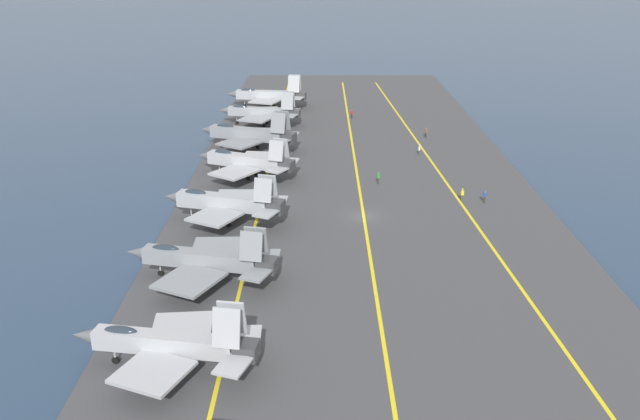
{
  "coord_description": "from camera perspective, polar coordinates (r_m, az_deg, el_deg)",
  "views": [
    {
      "loc": [
        -78.72,
        5.36,
        31.88
      ],
      "look_at": [
        -4.36,
        5.47,
        2.9
      ],
      "focal_mm": 38.0,
      "sensor_mm": 36.0,
      "label": 1
    }
  ],
  "objects": [
    {
      "name": "ground_plane",
      "position": [
        85.1,
        3.69,
        -0.75
      ],
      "size": [
        2000.0,
        2000.0,
        0.0
      ],
      "primitive_type": "plane",
      "color": "navy"
    },
    {
      "name": "carrier_deck",
      "position": [
        85.02,
        3.69,
        -0.63
      ],
      "size": [
        199.08,
        48.51,
        0.4
      ],
      "primitive_type": "cube",
      "color": "#424244",
      "rests_on": "ground"
    },
    {
      "name": "deck_stripe_foul_line",
      "position": [
        86.81,
        12.52,
        -0.5
      ],
      "size": [
        178.9,
        10.62,
        0.01
      ],
      "primitive_type": "cube",
      "rotation": [
        0.0,
        0.0,
        0.06
      ],
      "color": "yellow",
      "rests_on": "carrier_deck"
    },
    {
      "name": "deck_stripe_centerline",
      "position": [
        84.95,
        3.7,
        -0.5
      ],
      "size": [
        179.17,
        0.36,
        0.01
      ],
      "primitive_type": "cube",
      "color": "yellow",
      "rests_on": "carrier_deck"
    },
    {
      "name": "deck_stripe_edge_line",
      "position": [
        85.15,
        -5.3,
        -0.5
      ],
      "size": [
        179.17,
        0.54,
        0.01
      ],
      "primitive_type": "cube",
      "rotation": [
        0.0,
        0.0,
        -0.0
      ],
      "color": "yellow",
      "rests_on": "carrier_deck"
    },
    {
      "name": "parked_jet_second",
      "position": [
        55.55,
        -12.63,
        -10.89
      ],
      "size": [
        12.08,
        15.41,
        6.27
      ],
      "color": "#A8AAAF",
      "rests_on": "carrier_deck"
    },
    {
      "name": "parked_jet_third",
      "position": [
        68.75,
        -9.77,
        -4.11
      ],
      "size": [
        13.81,
        15.96,
        6.08
      ],
      "color": "gray",
      "rests_on": "carrier_deck"
    },
    {
      "name": "parked_jet_fourth",
      "position": [
        82.52,
        -8.0,
        0.66
      ],
      "size": [
        12.6,
        15.54,
        6.4
      ],
      "color": "#9EA3A8",
      "rests_on": "carrier_deck"
    },
    {
      "name": "parked_jet_fifth",
      "position": [
        98.9,
        -6.2,
        4.12
      ],
      "size": [
        14.0,
        15.47,
        6.24
      ],
      "color": "#A8AAAF",
      "rests_on": "carrier_deck"
    },
    {
      "name": "parked_jet_sixth",
      "position": [
        112.45,
        -6.05,
        6.39
      ],
      "size": [
        13.47,
        17.12,
        6.96
      ],
      "color": "gray",
      "rests_on": "carrier_deck"
    },
    {
      "name": "parked_jet_seventh",
      "position": [
        128.69,
        -4.98,
        8.24
      ],
      "size": [
        13.0,
        15.79,
        6.53
      ],
      "color": "#93999E",
      "rests_on": "carrier_deck"
    },
    {
      "name": "parked_jet_eighth",
      "position": [
        143.36,
        -4.41,
        9.64
      ],
      "size": [
        12.62,
        16.93,
        6.92
      ],
      "color": "#A8AAAF",
      "rests_on": "carrier_deck"
    },
    {
      "name": "crew_white_vest",
      "position": [
        110.8,
        8.37,
        5.07
      ],
      "size": [
        0.44,
        0.36,
        1.74
      ],
      "color": "#4C473D",
      "rests_on": "carrier_deck"
    },
    {
      "name": "crew_brown_vest",
      "position": [
        121.58,
        8.91,
        6.5
      ],
      "size": [
        0.45,
        0.39,
        1.77
      ],
      "color": "#232328",
      "rests_on": "carrier_deck"
    },
    {
      "name": "crew_yellow_vest",
      "position": [
        91.37,
        11.89,
        1.31
      ],
      "size": [
        0.31,
        0.41,
        1.77
      ],
      "color": "#4C473D",
      "rests_on": "carrier_deck"
    },
    {
      "name": "crew_red_vest",
      "position": [
        134.09,
        2.69,
        8.12
      ],
      "size": [
        0.45,
        0.46,
        1.78
      ],
      "color": "#232328",
      "rests_on": "carrier_deck"
    },
    {
      "name": "crew_green_vest",
      "position": [
        96.35,
        4.93,
        2.76
      ],
      "size": [
        0.37,
        0.45,
        1.79
      ],
      "color": "#383328",
      "rests_on": "carrier_deck"
    },
    {
      "name": "crew_blue_vest",
      "position": [
        91.38,
        13.71,
        1.15
      ],
      "size": [
        0.41,
        0.46,
        1.73
      ],
      "color": "#383328",
      "rests_on": "carrier_deck"
    }
  ]
}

